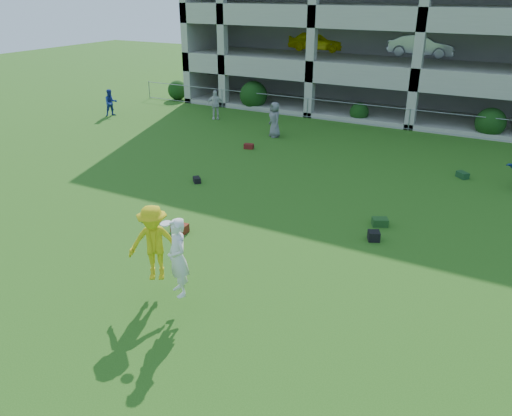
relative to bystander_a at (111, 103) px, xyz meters
The scene contains 14 objects.
ground 21.70m from the bystander_a, 39.67° to the right, with size 100.00×100.00×0.00m, color #235114.
bystander_a is the anchor object (origin of this frame).
bystander_b 6.43m from the bystander_a, 21.10° to the left, with size 1.00×0.42×1.70m, color silver.
bystander_c 10.82m from the bystander_a, ahead, with size 0.89×0.58×1.82m, color slate.
bag_red_a 17.03m from the bystander_a, 39.78° to the right, with size 0.55×0.30×0.28m, color #5C190F.
bag_black_b 13.07m from the bystander_a, 32.25° to the right, with size 0.40×0.25×0.22m, color black.
bag_green_c 20.04m from the bystander_a, 21.66° to the right, with size 0.50×0.35×0.26m, color #193D16.
crate_d 20.58m from the bystander_a, 24.44° to the right, with size 0.35×0.35×0.30m, color black.
bag_red_f 10.85m from the bystander_a, 10.46° to the right, with size 0.45×0.28×0.24m, color #510D13.
bag_green_g 20.43m from the bystander_a, ahead, with size 0.50×0.30×0.25m, color #143513.
frisbee_contest 20.52m from the bystander_a, 43.32° to the right, with size 2.14×1.37×2.00m.
parking_garage 22.30m from the bystander_a, 39.71° to the left, with size 30.00×14.00×12.00m.
fence 17.47m from the bystander_a, 17.16° to the left, with size 36.06×0.06×1.20m.
shrub_row 22.09m from the bystander_a, 15.38° to the left, with size 34.38×2.52×3.50m.
Camera 1 is at (5.35, -8.51, 7.21)m, focal length 35.00 mm.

